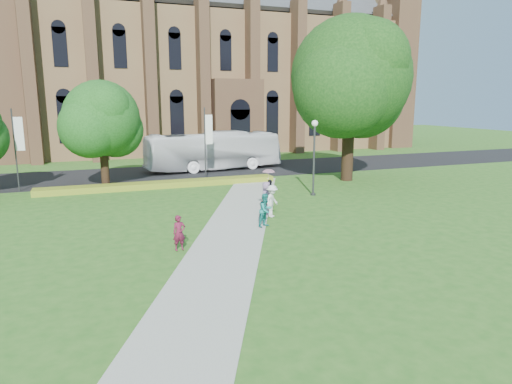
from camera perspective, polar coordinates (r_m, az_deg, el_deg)
name	(u,v)px	position (r m, az deg, el deg)	size (l,w,h in m)	color
ground	(242,230)	(23.61, -1.73, -4.75)	(160.00, 160.00, 0.00)	#285C1B
road	(172,173)	(42.61, -10.51, 2.36)	(160.00, 10.00, 0.02)	black
footpath	(236,225)	(24.51, -2.49, -4.09)	(3.20, 30.00, 0.04)	#B2B2A8
flower_hedge	(162,185)	(35.63, -11.72, 0.91)	(18.00, 1.40, 0.45)	gold
cathedral	(216,51)	(63.92, -5.04, 17.12)	(52.60, 18.25, 28.00)	brown
streetlamp	(314,149)	(31.82, 7.28, 5.41)	(0.44, 0.44, 5.24)	#38383D
large_tree	(351,77)	(38.34, 11.74, 13.86)	(9.60, 9.60, 13.20)	#332114
street_tree_1	(102,119)	(36.01, -18.74, 8.67)	(5.60, 5.60, 8.05)	#332114
banner_pole_0	(206,140)	(37.99, -6.23, 6.54)	(0.70, 0.10, 6.00)	#38383D
banner_pole_1	(17,145)	(37.08, -27.75, 5.18)	(0.70, 0.10, 6.00)	#38383D
tour_coach	(214,151)	(43.73, -5.31, 5.14)	(3.05, 13.03, 3.63)	white
pedestrian_0	(179,233)	(20.45, -9.58, -5.05)	(0.57, 0.38, 1.58)	maroon
pedestrian_1	(266,210)	(23.86, 1.21, -2.27)	(0.86, 0.67, 1.77)	#197F7B
pedestrian_2	(272,201)	(25.83, 2.02, -1.13)	(1.19, 0.68, 1.84)	silver
pedestrian_3	(270,193)	(28.36, 1.71, -0.14)	(1.00, 0.42, 1.71)	black
pedestrian_4	(266,198)	(26.52, 1.29, -0.73)	(0.93, 0.61, 1.90)	slate
parasol	(269,176)	(26.44, 1.59, 2.02)	(0.71, 0.71, 0.62)	#CD90AB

